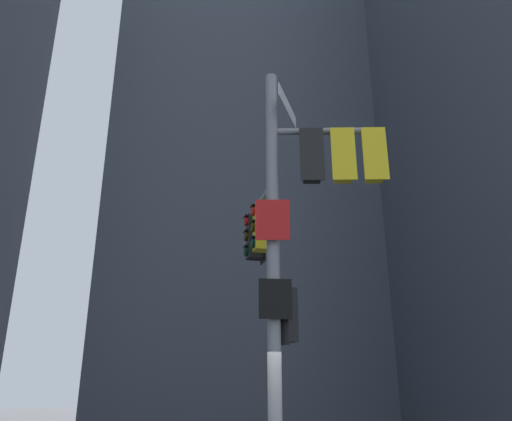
# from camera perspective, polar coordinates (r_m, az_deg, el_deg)

# --- Properties ---
(building_mid_block) EXTENTS (14.57, 14.57, 52.24)m
(building_mid_block) POSITION_cam_1_polar(r_m,az_deg,el_deg) (38.10, -1.42, 19.86)
(building_mid_block) COLOR #4C5460
(building_mid_block) RESTS_ON ground
(signal_pole_assembly) EXTENTS (2.60, 2.62, 8.22)m
(signal_pole_assembly) POSITION_cam_1_polar(r_m,az_deg,el_deg) (9.99, 4.16, -2.05)
(signal_pole_assembly) COLOR gray
(signal_pole_assembly) RESTS_ON ground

